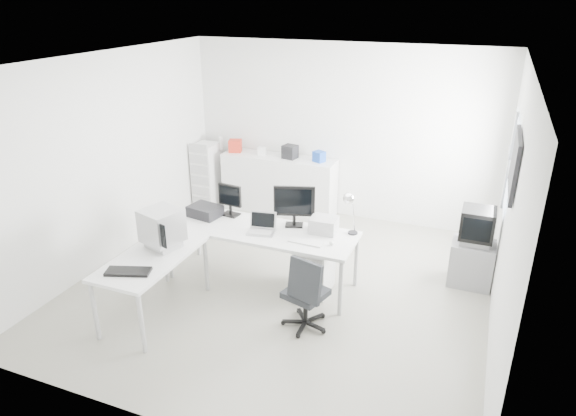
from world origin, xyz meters
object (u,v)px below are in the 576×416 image
at_px(crt_monitor, 162,230).
at_px(crt_tv, 477,227).
at_px(tv_cabinet, 471,263).
at_px(inkjet_printer, 205,211).
at_px(lcd_monitor_large, 294,206).
at_px(main_desk, 261,256).
at_px(office_chair, 306,290).
at_px(drawer_pedestal, 314,269).
at_px(laptop, 261,224).
at_px(sideboard, 279,184).
at_px(side_desk, 154,285).
at_px(lcd_monitor_small, 230,200).
at_px(filing_cabinet, 207,174).
at_px(laser_printer, 324,225).

relative_size(crt_monitor, crt_tv, 0.86).
xyz_separation_m(crt_monitor, tv_cabinet, (3.35, 1.80, -0.68)).
bearing_deg(inkjet_printer, lcd_monitor_large, 17.08).
xyz_separation_m(main_desk, office_chair, (0.85, -0.69, 0.09)).
distance_m(main_desk, crt_tv, 2.71).
relative_size(drawer_pedestal, laptop, 1.67).
relative_size(drawer_pedestal, sideboard, 0.31).
relative_size(side_desk, lcd_monitor_small, 3.31).
relative_size(lcd_monitor_small, office_chair, 0.45).
xyz_separation_m(drawer_pedestal, filing_cabinet, (-2.70, 2.05, 0.24)).
relative_size(inkjet_printer, sideboard, 0.21).
bearing_deg(office_chair, lcd_monitor_large, 134.43).
bearing_deg(lcd_monitor_small, drawer_pedestal, -1.28).
distance_m(drawer_pedestal, laptop, 0.88).
height_order(side_desk, laptop, laptop).
bearing_deg(lcd_monitor_large, drawer_pedestal, -47.02).
height_order(lcd_monitor_small, tv_cabinet, lcd_monitor_small).
distance_m(drawer_pedestal, lcd_monitor_small, 1.43).
height_order(crt_tv, filing_cabinet, filing_cabinet).
height_order(drawer_pedestal, crt_monitor, crt_monitor).
distance_m(laptop, crt_monitor, 1.18).
bearing_deg(lcd_monitor_small, tv_cabinet, 20.66).
xyz_separation_m(inkjet_printer, laser_printer, (1.60, 0.12, 0.02)).
relative_size(side_desk, filing_cabinet, 1.29).
distance_m(inkjet_printer, sideboard, 2.18).
height_order(laptop, tv_cabinet, laptop).
distance_m(side_desk, laser_printer, 2.13).
xyz_separation_m(drawer_pedestal, tv_cabinet, (1.80, 0.90, -0.01)).
bearing_deg(lcd_monitor_large, crt_monitor, -154.76).
relative_size(main_desk, sideboard, 1.24).
bearing_deg(laptop, lcd_monitor_large, 39.73).
bearing_deg(sideboard, crt_monitor, -92.92).
bearing_deg(laptop, crt_tv, 13.44).
bearing_deg(inkjet_printer, sideboard, 95.74).
distance_m(drawer_pedestal, crt_monitor, 1.91).
xyz_separation_m(crt_tv, filing_cabinet, (-4.50, 1.15, -0.26)).
xyz_separation_m(main_desk, crt_tv, (2.50, 0.95, 0.43)).
bearing_deg(lcd_monitor_small, lcd_monitor_large, 7.81).
xyz_separation_m(side_desk, filing_cabinet, (-1.15, 3.20, 0.17)).
height_order(main_desk, side_desk, same).
bearing_deg(laptop, inkjet_printer, 157.81).
height_order(main_desk, sideboard, sideboard).
bearing_deg(crt_monitor, side_desk, -72.54).
xyz_separation_m(side_desk, laser_printer, (1.60, 1.32, 0.47)).
xyz_separation_m(side_desk, lcd_monitor_small, (0.30, 1.35, 0.59)).
bearing_deg(lcd_monitor_large, laser_printer, -21.56).
distance_m(side_desk, sideboard, 3.35).
height_order(laptop, sideboard, laptop).
height_order(tv_cabinet, filing_cabinet, filing_cabinet).
relative_size(laptop, office_chair, 0.39).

